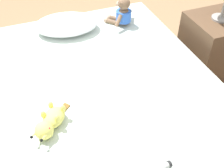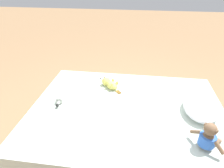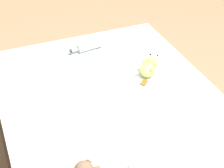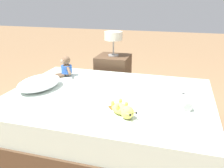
{
  "view_description": "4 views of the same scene",
  "coord_description": "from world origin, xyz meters",
  "views": [
    {
      "loc": [
        -0.42,
        -1.27,
        1.65
      ],
      "look_at": [
        0.03,
        -0.09,
        0.51
      ],
      "focal_mm": 45.7,
      "sensor_mm": 36.0,
      "label": 1
    },
    {
      "loc": [
        1.56,
        0.07,
        1.62
      ],
      "look_at": [
        -0.35,
        -0.2,
        0.49
      ],
      "focal_mm": 31.62,
      "sensor_mm": 36.0,
      "label": 2
    },
    {
      "loc": [
        0.7,
        1.71,
        1.94
      ],
      "look_at": [
        0.0,
        -0.03,
        0.56
      ],
      "focal_mm": 57.5,
      "sensor_mm": 36.0,
      "label": 3
    },
    {
      "loc": [
        -2.0,
        -0.62,
        1.29
      ],
      "look_at": [
        0.0,
        -0.03,
        0.54
      ],
      "focal_mm": 38.69,
      "sensor_mm": 36.0,
      "label": 4
    }
  ],
  "objects": [
    {
      "name": "plush_yellow_creature",
      "position": [
        -0.38,
        -0.23,
        0.48
      ],
      "size": [
        0.26,
        0.28,
        0.1
      ],
      "color": "#EAE066",
      "rests_on": "bed"
    },
    {
      "name": "glass_bottle",
      "position": [
        -0.07,
        -0.7,
        0.47
      ],
      "size": [
        0.28,
        0.1,
        0.07
      ],
      "color": "#B7BCB2",
      "rests_on": "bed"
    },
    {
      "name": "bed",
      "position": [
        0.0,
        0.0,
        0.21
      ],
      "size": [
        1.49,
        1.95,
        0.43
      ],
      "color": "brown",
      "rests_on": "ground_plane"
    },
    {
      "name": "ground_plane",
      "position": [
        0.0,
        0.0,
        0.0
      ],
      "size": [
        16.0,
        16.0,
        0.0
      ],
      "primitive_type": "plane",
      "color": "#93704C"
    },
    {
      "name": "pillow",
      "position": [
        -0.05,
        0.7,
        0.5
      ],
      "size": [
        0.54,
        0.42,
        0.12
      ],
      "color": "white",
      "rests_on": "bed"
    },
    {
      "name": "plush_monkey",
      "position": [
        0.4,
        0.64,
        0.53
      ],
      "size": [
        0.26,
        0.26,
        0.24
      ],
      "color": "brown",
      "rests_on": "bed"
    }
  ]
}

